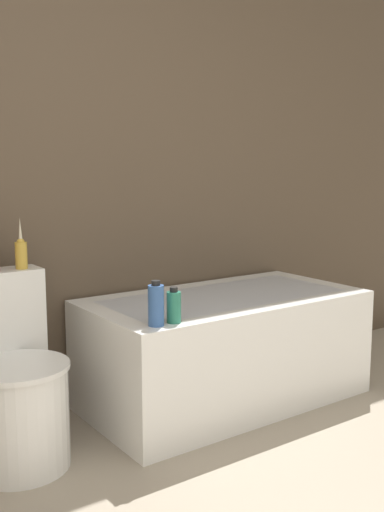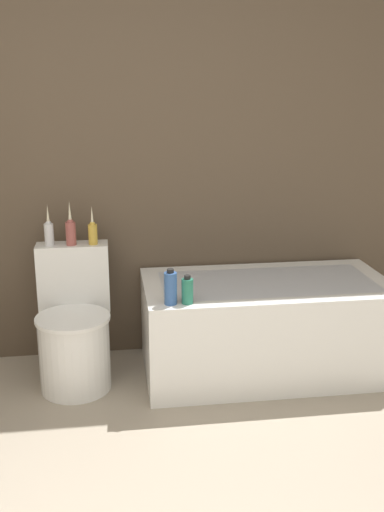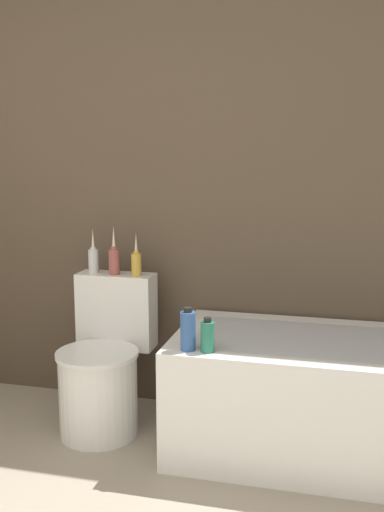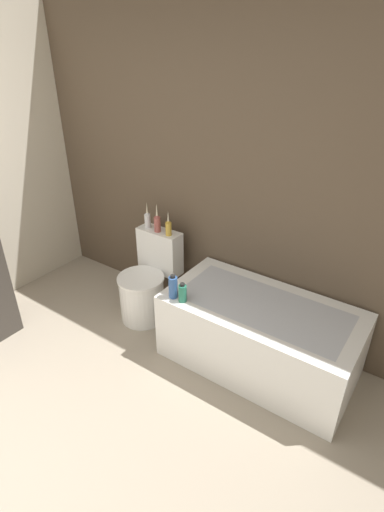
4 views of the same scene
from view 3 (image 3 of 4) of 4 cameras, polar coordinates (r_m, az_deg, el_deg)
The scene contains 8 objects.
wall_back_tiled at distance 3.20m, azimuth -0.88°, elevation 8.26°, with size 6.40×0.06×2.60m.
bathtub at distance 2.90m, azimuth 12.70°, elevation -12.95°, with size 1.41×0.73×0.55m.
toilet at distance 3.10m, azimuth -8.42°, elevation -10.57°, with size 0.41×0.55×0.76m.
vase_gold at distance 3.18m, azimuth -9.37°, elevation -0.21°, with size 0.05×0.05×0.23m.
vase_silver at distance 3.12m, azimuth -7.43°, elevation -0.25°, with size 0.06×0.06×0.25m.
vase_bronze at distance 3.08m, azimuth -5.32°, elevation -0.55°, with size 0.05×0.05×0.22m.
shampoo_bottle_tall at distance 2.59m, azimuth -0.38°, elevation -7.10°, with size 0.07×0.07×0.19m.
shampoo_bottle_short at distance 2.57m, azimuth 1.49°, elevation -7.64°, with size 0.06×0.06×0.15m.
Camera 3 is at (0.83, -0.84, 1.41)m, focal length 42.00 mm.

